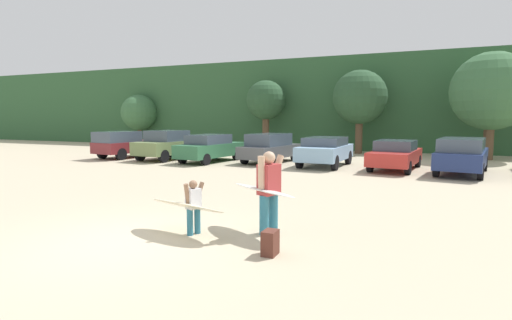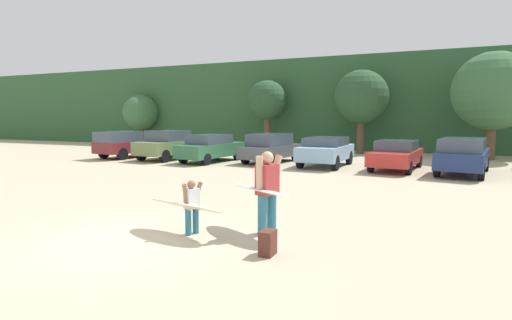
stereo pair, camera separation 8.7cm
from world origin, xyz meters
name	(u,v)px [view 1 (the left image)]	position (x,y,z in m)	size (l,w,h in m)	color
ground_plane	(127,242)	(0.00, 0.00, 0.00)	(120.00, 120.00, 0.00)	#C1B293
hillside_ridge	(362,106)	(0.00, 29.58, 3.47)	(108.00, 12.00, 6.94)	#2D5633
tree_far_left	(139,113)	(-18.46, 22.80, 2.87)	(3.15, 3.15, 4.46)	brown
tree_far_right	(266,101)	(-5.93, 22.08, 3.69)	(2.95, 2.95, 5.22)	brown
tree_center_left	(360,97)	(1.06, 21.68, 3.79)	(3.64, 3.64, 5.63)	brown
tree_ridge_back	(491,92)	(8.61, 20.47, 3.92)	(4.47, 4.47, 6.18)	brown
parked_car_maroon	(127,144)	(-11.50, 13.23, 0.85)	(2.38, 4.80, 1.62)	maroon
parked_car_olive_green	(168,145)	(-8.52, 13.22, 0.88)	(2.30, 4.21, 1.70)	#6B7F4C
parked_car_forest_green	(210,148)	(-5.65, 13.15, 0.79)	(2.26, 4.56, 1.52)	#2D6642
parked_car_dark_gray	(270,147)	(-2.49, 14.17, 0.82)	(2.34, 4.43, 1.58)	#4C4F54
parked_car_sky_blue	(325,150)	(0.67, 13.72, 0.81)	(2.10, 4.21, 1.47)	#84ADD1
parked_car_red	(395,154)	(4.03, 13.73, 0.72)	(2.27, 4.67, 1.39)	#B72D28
parked_car_navy	(462,155)	(6.79, 13.25, 0.85)	(2.49, 5.00, 1.58)	navy
person_adult	(269,187)	(2.39, 1.66, 0.99)	(0.45, 0.78, 1.76)	teal
person_child	(193,204)	(0.96, 0.96, 0.65)	(0.29, 0.53, 1.16)	teal
surfboard_white	(263,190)	(2.25, 1.68, 0.93)	(2.03, 1.57, 0.18)	white
surfboard_cream	(186,205)	(0.83, 0.89, 0.63)	(2.15, 1.03, 0.27)	beige
backpack_dropped	(270,243)	(2.91, 0.41, 0.22)	(0.24, 0.34, 0.45)	#592D23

